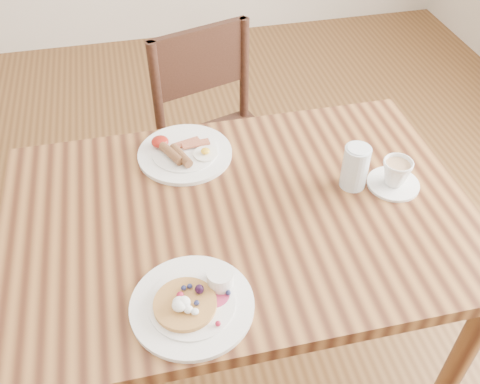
# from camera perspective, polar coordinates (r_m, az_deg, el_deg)

# --- Properties ---
(ground) EXTENTS (5.00, 5.00, 0.00)m
(ground) POSITION_cam_1_polar(r_m,az_deg,el_deg) (1.97, -0.00, -17.67)
(ground) COLOR #583519
(ground) RESTS_ON ground
(dining_table) EXTENTS (1.20, 0.80, 0.75)m
(dining_table) POSITION_cam_1_polar(r_m,az_deg,el_deg) (1.44, -0.00, -4.91)
(dining_table) COLOR brown
(dining_table) RESTS_ON ground
(chair_far) EXTENTS (0.52, 0.52, 0.88)m
(chair_far) POSITION_cam_1_polar(r_m,az_deg,el_deg) (2.02, -2.21, 5.62)
(chair_far) COLOR #371E14
(chair_far) RESTS_ON ground
(pancake_plate) EXTENTS (0.27, 0.27, 0.06)m
(pancake_plate) POSITION_cam_1_polar(r_m,az_deg,el_deg) (1.18, -4.92, -11.58)
(pancake_plate) COLOR white
(pancake_plate) RESTS_ON dining_table
(breakfast_plate) EXTENTS (0.27, 0.27, 0.04)m
(breakfast_plate) POSITION_cam_1_polar(r_m,az_deg,el_deg) (1.54, -6.05, 4.22)
(breakfast_plate) COLOR white
(breakfast_plate) RESTS_ON dining_table
(teacup_saucer) EXTENTS (0.14, 0.14, 0.08)m
(teacup_saucer) POSITION_cam_1_polar(r_m,az_deg,el_deg) (1.48, 16.25, 1.76)
(teacup_saucer) COLOR white
(teacup_saucer) RESTS_ON dining_table
(water_glass) EXTENTS (0.07, 0.07, 0.12)m
(water_glass) POSITION_cam_1_polar(r_m,az_deg,el_deg) (1.44, 12.18, 2.61)
(water_glass) COLOR silver
(water_glass) RESTS_ON dining_table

